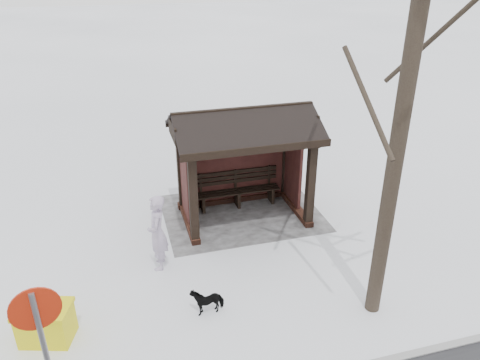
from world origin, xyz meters
name	(u,v)px	position (x,y,z in m)	size (l,w,h in m)	color
ground	(243,217)	(0.00, 0.00, 0.00)	(120.00, 120.00, 0.00)	white
trampled_patch	(241,213)	(0.00, -0.20, 0.01)	(4.20, 3.20, 0.02)	gray
bus_shelter	(242,140)	(0.00, -0.16, 2.17)	(3.60, 2.40, 3.09)	#341B13
pedestrian	(157,233)	(2.46, 1.62, 0.90)	(0.65, 0.43, 1.79)	#AD9DB8
dog	(207,299)	(1.72, 3.37, 0.28)	(0.30, 0.65, 0.55)	black
grit_bin	(46,323)	(4.73, 3.32, 0.37)	(1.11, 0.91, 0.74)	#D8CE0C
road_sign	(41,334)	(4.37, 5.28, 1.86)	(0.66, 0.16, 2.62)	gray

